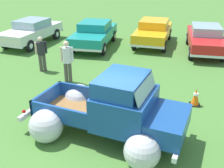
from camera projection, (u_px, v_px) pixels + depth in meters
ground_plane at (104, 133)px, 8.11m from camera, size 80.00×80.00×0.00m
vintage_pickup_truck at (116, 113)px, 7.66m from camera, size 4.95×3.61×1.96m
show_car_0 at (32, 31)px, 16.40m from camera, size 2.66×4.65×1.43m
show_car_1 at (94, 33)px, 15.84m from camera, size 2.09×4.47×1.43m
show_car_2 at (153, 31)px, 16.31m from camera, size 2.40×4.51×1.43m
show_car_3 at (205, 38)px, 14.92m from camera, size 1.98×4.56×1.43m
spectator_0 at (41, 52)px, 12.25m from camera, size 0.50×0.47×1.60m
spectator_1 at (67, 59)px, 11.08m from camera, size 0.54×0.38×1.75m
lane_cone_0 at (93, 88)px, 10.19m from camera, size 0.36×0.36×0.63m
lane_cone_1 at (196, 97)px, 9.53m from camera, size 0.36×0.36×0.63m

